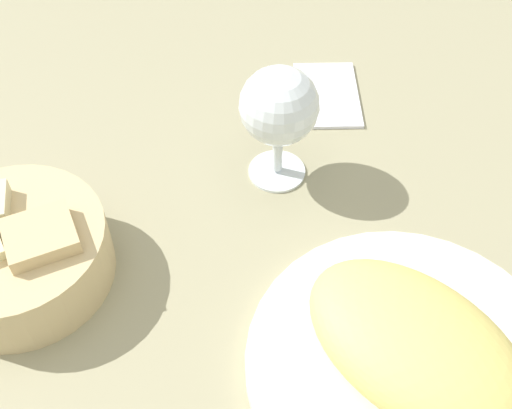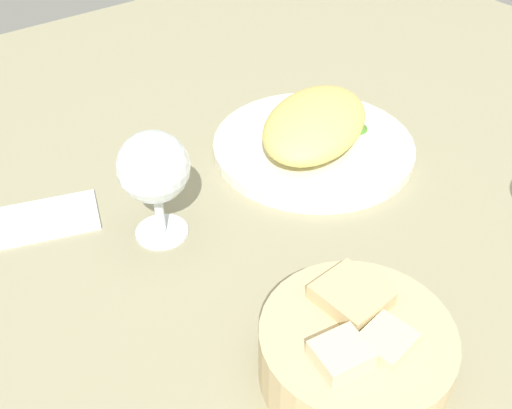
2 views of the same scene
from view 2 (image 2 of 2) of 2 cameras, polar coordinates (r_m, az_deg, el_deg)
ground_plane at (r=70.28cm, az=6.49°, el=-0.72°), size 140.00×140.00×2.00cm
plate at (r=78.09cm, az=5.45°, el=5.53°), size 25.79×25.79×1.40cm
omelette at (r=76.25cm, az=5.61°, el=7.66°), size 21.75×18.71×5.44cm
lettuce_garnish at (r=80.71cm, az=9.30°, el=7.61°), size 3.72×3.72×1.50cm
bread_basket at (r=51.90cm, az=9.35°, el=-13.40°), size 16.05×16.05×7.19cm
wine_glass_near at (r=61.21cm, az=-9.67°, el=3.19°), size 7.46×7.46×12.57cm
folded_napkin at (r=70.93cm, az=-19.21°, el=-1.14°), size 12.68×10.19×0.80cm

